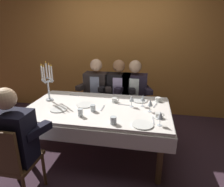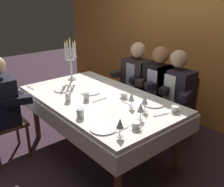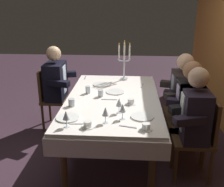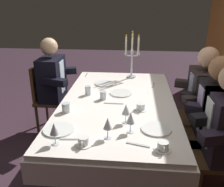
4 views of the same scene
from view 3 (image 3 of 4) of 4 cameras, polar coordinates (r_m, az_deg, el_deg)
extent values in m
plane|color=#3A2632|center=(3.55, 0.15, -12.11)|extent=(12.00, 12.00, 0.00)
cube|color=white|center=(3.23, 0.17, -1.23)|extent=(1.90, 1.10, 0.04)
cube|color=white|center=(3.27, 0.16, -3.03)|extent=(1.94, 1.14, 0.18)
cylinder|color=#54381F|center=(4.18, -5.02, -1.71)|extent=(0.07, 0.07, 0.70)
cylinder|color=#54381F|center=(2.74, -10.32, -14.62)|extent=(0.07, 0.07, 0.70)
cylinder|color=#54381F|center=(4.14, 6.84, -1.99)|extent=(0.07, 0.07, 0.70)
cylinder|color=#54381F|center=(2.68, 8.56, -15.38)|extent=(0.07, 0.07, 0.70)
cylinder|color=silver|center=(3.94, 2.57, 3.16)|extent=(0.11, 0.11, 0.02)
cylinder|color=silver|center=(3.90, 2.60, 5.27)|extent=(0.02, 0.02, 0.28)
cylinder|color=silver|center=(3.86, 2.64, 7.86)|extent=(0.04, 0.04, 0.02)
cylinder|color=white|center=(3.84, 2.67, 9.42)|extent=(0.02, 0.02, 0.19)
ellipsoid|color=yellow|center=(3.82, 2.69, 11.10)|extent=(0.02, 0.02, 0.03)
cylinder|color=silver|center=(3.84, 2.61, 6.87)|extent=(0.07, 0.01, 0.01)
cylinder|color=silver|center=(3.79, 2.61, 7.03)|extent=(0.04, 0.04, 0.02)
cylinder|color=white|center=(3.77, 2.63, 8.62)|extent=(0.02, 0.02, 0.19)
ellipsoid|color=yellow|center=(3.75, 2.66, 10.32)|extent=(0.02, 0.02, 0.03)
cylinder|color=silver|center=(3.87, 3.19, 6.98)|extent=(0.01, 0.08, 0.01)
cylinder|color=silver|center=(3.87, 3.75, 7.26)|extent=(0.04, 0.04, 0.02)
cylinder|color=white|center=(3.85, 3.79, 8.81)|extent=(0.02, 0.02, 0.19)
ellipsoid|color=yellow|center=(3.83, 3.83, 10.49)|extent=(0.02, 0.02, 0.03)
cylinder|color=silver|center=(3.91, 2.64, 7.11)|extent=(0.07, 0.01, 0.01)
cylinder|color=silver|center=(3.94, 2.66, 7.52)|extent=(0.04, 0.04, 0.02)
cylinder|color=white|center=(3.92, 2.68, 9.05)|extent=(0.02, 0.02, 0.19)
ellipsoid|color=yellow|center=(3.90, 2.71, 10.69)|extent=(0.02, 0.02, 0.03)
cylinder|color=silver|center=(3.87, 2.07, 7.00)|extent=(0.01, 0.08, 0.01)
cylinder|color=silver|center=(3.87, 1.51, 7.30)|extent=(0.04, 0.04, 0.02)
cylinder|color=white|center=(3.85, 1.53, 8.86)|extent=(0.02, 0.02, 0.19)
ellipsoid|color=yellow|center=(3.83, 1.54, 10.53)|extent=(0.02, 0.02, 0.03)
cylinder|color=white|center=(3.69, -2.36, 1.93)|extent=(0.22, 0.22, 0.01)
cylinder|color=white|center=(3.40, 0.71, 0.36)|extent=(0.24, 0.24, 0.01)
cylinder|color=white|center=(2.72, -9.41, -5.13)|extent=(0.24, 0.24, 0.01)
cylinder|color=white|center=(2.73, 6.48, -4.92)|extent=(0.23, 0.23, 0.01)
cylinder|color=silver|center=(2.60, -1.39, -6.24)|extent=(0.06, 0.06, 0.00)
cylinder|color=silver|center=(2.58, -1.40, -5.46)|extent=(0.01, 0.01, 0.07)
cone|color=silver|center=(2.55, -1.41, -3.83)|extent=(0.07, 0.07, 0.08)
cylinder|color=maroon|center=(2.56, -1.41, -4.33)|extent=(0.04, 0.04, 0.03)
cylinder|color=silver|center=(2.55, -9.64, -7.01)|extent=(0.06, 0.06, 0.00)
cylinder|color=silver|center=(2.54, -9.69, -6.21)|extent=(0.01, 0.01, 0.07)
cone|color=silver|center=(2.50, -9.79, -4.57)|extent=(0.07, 0.07, 0.08)
cylinder|color=silver|center=(2.81, 1.50, -4.10)|extent=(0.06, 0.06, 0.00)
cylinder|color=silver|center=(2.80, 1.51, -3.36)|extent=(0.01, 0.01, 0.07)
cone|color=silver|center=(2.76, 1.52, -1.84)|extent=(0.07, 0.07, 0.08)
cylinder|color=#E0D172|center=(2.77, 1.52, -2.31)|extent=(0.04, 0.04, 0.03)
cylinder|color=silver|center=(2.68, 2.24, -5.41)|extent=(0.06, 0.06, 0.00)
cylinder|color=silver|center=(2.66, 2.25, -4.64)|extent=(0.01, 0.01, 0.07)
cone|color=silver|center=(2.63, 2.27, -3.05)|extent=(0.07, 0.07, 0.08)
cylinder|color=#E0D172|center=(2.64, 2.27, -3.54)|extent=(0.04, 0.04, 0.03)
cylinder|color=silver|center=(3.00, -8.63, -1.89)|extent=(0.07, 0.07, 0.09)
cylinder|color=silver|center=(3.37, -5.16, 0.82)|extent=(0.06, 0.06, 0.10)
cylinder|color=silver|center=(3.25, -2.44, 0.05)|extent=(0.07, 0.07, 0.09)
cylinder|color=white|center=(2.49, 7.27, -7.57)|extent=(0.12, 0.12, 0.01)
cylinder|color=white|center=(2.48, 7.30, -6.94)|extent=(0.08, 0.08, 0.05)
torus|color=white|center=(2.43, 7.36, -7.42)|extent=(0.04, 0.01, 0.04)
cylinder|color=white|center=(3.04, 4.05, -2.18)|extent=(0.12, 0.12, 0.01)
cylinder|color=white|center=(3.03, 4.07, -1.64)|extent=(0.08, 0.08, 0.05)
torus|color=white|center=(2.99, 4.07, -1.95)|extent=(0.04, 0.01, 0.04)
cylinder|color=white|center=(2.52, -5.20, -7.10)|extent=(0.12, 0.12, 0.01)
cylinder|color=white|center=(2.51, -5.23, -6.48)|extent=(0.08, 0.08, 0.05)
torus|color=white|center=(2.47, -5.40, -6.94)|extent=(0.04, 0.01, 0.04)
cube|color=#B7B7BC|center=(3.16, -0.58, -1.28)|extent=(0.02, 0.19, 0.01)
cube|color=#B7B7BC|center=(3.68, 6.49, 1.69)|extent=(0.17, 0.04, 0.01)
cube|color=#B7B7BC|center=(4.04, -5.75, 3.41)|extent=(0.17, 0.03, 0.01)
cube|color=#B7B7BC|center=(2.52, 3.47, -7.08)|extent=(0.06, 0.17, 0.01)
cube|color=#B7B7BC|center=(2.59, -7.01, -6.43)|extent=(0.03, 0.19, 0.01)
cube|color=#B7B7BC|center=(2.91, 2.35, -3.22)|extent=(0.17, 0.03, 0.01)
cylinder|color=#54381F|center=(3.97, -9.59, -5.37)|extent=(0.04, 0.04, 0.42)
cylinder|color=#54381F|center=(4.29, -8.53, -3.32)|extent=(0.04, 0.04, 0.42)
cylinder|color=#54381F|center=(4.06, -14.56, -5.13)|extent=(0.04, 0.04, 0.42)
cylinder|color=#54381F|center=(4.37, -13.15, -3.15)|extent=(0.04, 0.04, 0.42)
cube|color=#54381F|center=(4.08, -11.68, -1.26)|extent=(0.42, 0.42, 0.04)
cube|color=#54381F|center=(4.06, -14.51, 1.98)|extent=(0.38, 0.04, 0.44)
cube|color=black|center=(3.99, -11.97, 2.63)|extent=(0.42, 0.26, 0.54)
cube|color=silver|center=(3.94, -10.11, 3.03)|extent=(0.16, 0.01, 0.40)
sphere|color=#DAAF85|center=(3.89, -12.40, 8.34)|extent=(0.21, 0.21, 0.21)
cube|color=black|center=(3.75, -11.41, 2.20)|extent=(0.19, 0.34, 0.08)
cube|color=black|center=(4.15, -9.89, 4.05)|extent=(0.19, 0.34, 0.08)
cylinder|color=#54381F|center=(3.86, 11.06, -6.19)|extent=(0.04, 0.04, 0.42)
cylinder|color=#54381F|center=(3.54, 11.74, -8.75)|extent=(0.04, 0.04, 0.42)
cylinder|color=#54381F|center=(3.93, 16.30, -6.21)|extent=(0.04, 0.04, 0.42)
cylinder|color=#54381F|center=(3.61, 17.46, -8.71)|extent=(0.04, 0.04, 0.42)
cube|color=#54381F|center=(3.63, 14.45, -4.19)|extent=(0.42, 0.42, 0.04)
cube|color=#54381F|center=(3.59, 17.75, -0.71)|extent=(0.38, 0.04, 0.44)
cube|color=#2A2221|center=(3.53, 14.85, 0.11)|extent=(0.42, 0.26, 0.54)
cube|color=#8F96B6|center=(3.49, 12.72, 0.62)|extent=(0.16, 0.01, 0.40)
sphere|color=#DBAA85|center=(3.42, 15.45, 6.51)|extent=(0.21, 0.21, 0.21)
cube|color=#2A2221|center=(3.70, 12.78, 1.88)|extent=(0.19, 0.34, 0.08)
cube|color=#2A2221|center=(3.29, 13.88, -0.49)|extent=(0.19, 0.34, 0.08)
cylinder|color=#54381F|center=(3.51, 11.81, -9.04)|extent=(0.04, 0.04, 0.42)
cylinder|color=#54381F|center=(3.21, 12.66, -12.15)|extent=(0.04, 0.04, 0.42)
cylinder|color=#54381F|center=(3.58, 17.59, -8.99)|extent=(0.04, 0.04, 0.42)
cylinder|color=#54381F|center=(3.28, 19.01, -12.00)|extent=(0.04, 0.04, 0.42)
cube|color=#54381F|center=(3.28, 15.64, -7.02)|extent=(0.42, 0.42, 0.04)
cube|color=#54381F|center=(3.23, 19.33, -3.19)|extent=(0.38, 0.04, 0.44)
cube|color=black|center=(3.16, 16.12, -2.33)|extent=(0.42, 0.26, 0.54)
cube|color=#BBA7D7|center=(3.13, 13.76, -1.78)|extent=(0.16, 0.01, 0.40)
sphere|color=#9B6844|center=(3.04, 16.85, 4.76)|extent=(0.21, 0.21, 0.21)
cube|color=black|center=(3.33, 13.76, -0.24)|extent=(0.19, 0.34, 0.08)
cube|color=black|center=(2.93, 15.14, -3.20)|extent=(0.19, 0.34, 0.08)
cylinder|color=#54381F|center=(3.28, 12.45, -11.38)|extent=(0.04, 0.04, 0.42)
cylinder|color=#54381F|center=(2.98, 13.44, -14.96)|extent=(0.04, 0.04, 0.42)
cylinder|color=#54381F|center=(3.35, 18.66, -11.26)|extent=(0.04, 0.04, 0.42)
cylinder|color=#54381F|center=(3.06, 20.31, -14.70)|extent=(0.04, 0.04, 0.42)
cube|color=#54381F|center=(3.04, 16.64, -9.37)|extent=(0.42, 0.42, 0.04)
cube|color=#54381F|center=(2.99, 20.66, -5.26)|extent=(0.38, 0.04, 0.44)
cube|color=black|center=(2.92, 17.20, -4.38)|extent=(0.42, 0.26, 0.54)
cube|color=white|center=(2.88, 14.64, -3.82)|extent=(0.16, 0.01, 0.40)
sphere|color=tan|center=(2.78, 18.04, 3.26)|extent=(0.21, 0.21, 0.21)
cube|color=black|center=(3.08, 14.58, -2.01)|extent=(0.19, 0.34, 0.08)
cube|color=black|center=(2.68, 16.21, -5.51)|extent=(0.19, 0.34, 0.08)
camera|label=1|loc=(3.49, -44.84, 12.54)|focal=31.53mm
camera|label=2|loc=(2.00, -63.26, 8.32)|focal=41.16mm
camera|label=4|loc=(0.80, 0.52, 6.59)|focal=39.62mm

